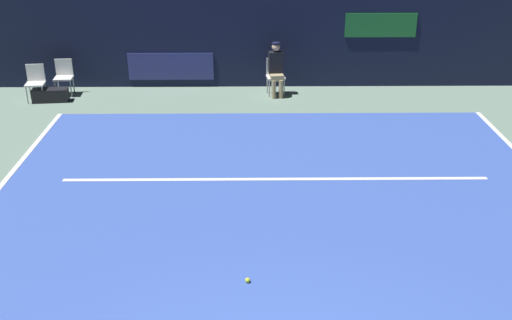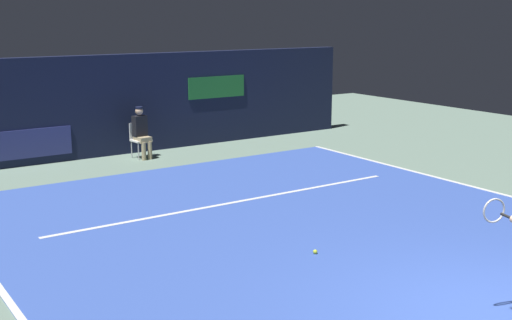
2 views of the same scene
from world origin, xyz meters
name	(u,v)px [view 2 (image 2 of 2)]	position (x,y,z in m)	size (l,w,h in m)	color
ground_plane	(293,228)	(0.00, 4.29, 0.00)	(28.77, 28.77, 0.00)	slate
court_surface	(293,227)	(0.00, 4.29, 0.01)	(9.74, 10.59, 0.01)	#3856B2
line_sideline_left	(474,187)	(4.82, 4.29, 0.01)	(0.10, 10.59, 0.01)	white
line_sideline_right	(2,291)	(-4.82, 4.29, 0.01)	(0.10, 10.59, 0.01)	white
line_service	(236,202)	(0.00, 6.15, 0.01)	(7.60, 0.10, 0.01)	white
back_wall	(120,105)	(0.00, 11.81, 1.30)	(14.23, 0.33, 2.60)	#141933
line_judge_on_chair	(141,132)	(0.19, 10.95, 0.69)	(0.48, 0.56, 1.32)	white
tennis_ball	(315,252)	(-0.49, 3.07, 0.05)	(0.07, 0.07, 0.07)	#CCE033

